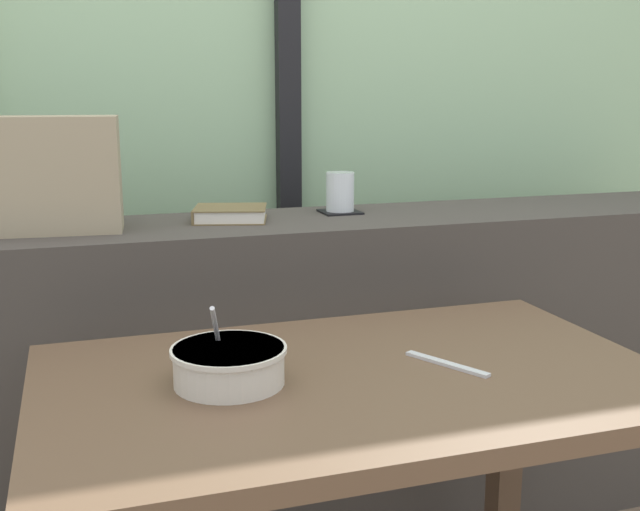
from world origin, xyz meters
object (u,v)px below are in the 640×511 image
(fork_utensil, at_px, (447,364))
(coaster_square, at_px, (340,212))
(juice_glass, at_px, (340,194))
(throw_pillow, at_px, (47,175))
(soup_bowl, at_px, (229,365))
(breakfast_table, at_px, (353,437))
(closed_book, at_px, (230,214))

(fork_utensil, bearing_deg, coaster_square, 57.60)
(juice_glass, relative_size, throw_pillow, 0.32)
(coaster_square, height_order, throw_pillow, throw_pillow)
(soup_bowl, height_order, fork_utensil, soup_bowl)
(breakfast_table, relative_size, coaster_square, 10.69)
(coaster_square, xyz_separation_m, fork_utensil, (-0.06, -0.74, -0.16))
(coaster_square, xyz_separation_m, juice_glass, (-0.00, 0.00, 0.05))
(coaster_square, relative_size, throw_pillow, 0.31)
(closed_book, height_order, soup_bowl, closed_book)
(breakfast_table, distance_m, closed_book, 0.75)
(breakfast_table, xyz_separation_m, fork_utensil, (0.17, -0.02, 0.12))
(breakfast_table, xyz_separation_m, closed_book, (-0.07, 0.69, 0.29))
(throw_pillow, relative_size, soup_bowl, 1.67)
(juice_glass, bearing_deg, throw_pillow, -175.16)
(juice_glass, xyz_separation_m, throw_pillow, (-0.72, -0.06, 0.08))
(closed_book, bearing_deg, fork_utensil, -71.19)
(coaster_square, relative_size, fork_utensil, 0.59)
(breakfast_table, relative_size, soup_bowl, 5.59)
(soup_bowl, bearing_deg, juice_glass, 57.90)
(coaster_square, height_order, juice_glass, juice_glass)
(coaster_square, distance_m, throw_pillow, 0.73)
(breakfast_table, relative_size, fork_utensil, 6.29)
(closed_book, xyz_separation_m, throw_pillow, (-0.42, -0.03, 0.11))
(breakfast_table, distance_m, throw_pillow, 0.92)
(breakfast_table, xyz_separation_m, juice_glass, (0.23, 0.72, 0.33))
(breakfast_table, bearing_deg, juice_glass, 72.37)
(throw_pillow, bearing_deg, soup_bowl, -66.46)
(throw_pillow, height_order, fork_utensil, throw_pillow)
(breakfast_table, xyz_separation_m, coaster_square, (0.23, 0.72, 0.28))
(throw_pillow, distance_m, soup_bowl, 0.75)
(juice_glass, height_order, soup_bowl, juice_glass)
(throw_pillow, bearing_deg, coaster_square, 4.84)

